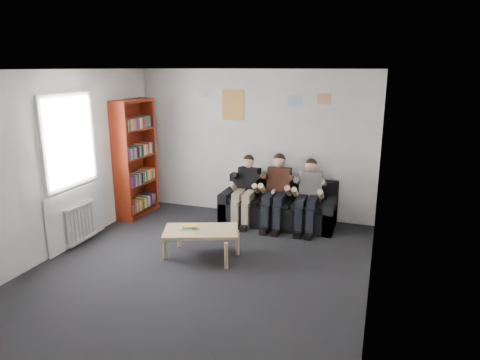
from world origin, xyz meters
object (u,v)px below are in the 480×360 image
object	(u,v)px
sofa	(278,208)
person_middle	(276,192)
coffee_table	(201,233)
person_right	(308,196)
person_left	(246,190)
bookshelf	(136,158)

from	to	relation	value
sofa	person_middle	size ratio (longest dim) A/B	1.57
sofa	coffee_table	distance (m)	1.92
coffee_table	person_right	xyz separation A→B (m)	(1.29, 1.58, 0.23)
person_left	person_right	bearing A→B (deg)	5.31
bookshelf	person_right	xyz separation A→B (m)	(3.21, 0.19, -0.47)
person_right	bookshelf	bearing A→B (deg)	178.48
sofa	bookshelf	xyz separation A→B (m)	(-2.65, -0.38, 0.80)
sofa	coffee_table	bearing A→B (deg)	-112.44
person_right	person_middle	bearing A→B (deg)	175.36
coffee_table	person_middle	world-z (taller)	person_middle
bookshelf	coffee_table	xyz separation A→B (m)	(1.92, -1.39, -0.71)
coffee_table	person_middle	size ratio (longest dim) A/B	0.84
coffee_table	person_middle	xyz separation A→B (m)	(0.73, 1.58, 0.25)
bookshelf	coffee_table	distance (m)	2.47
person_middle	coffee_table	bearing A→B (deg)	-116.82
person_left	person_middle	size ratio (longest dim) A/B	0.95
sofa	person_right	distance (m)	0.68
sofa	bookshelf	bearing A→B (deg)	-171.79
bookshelf	person_middle	size ratio (longest dim) A/B	1.69
sofa	coffee_table	size ratio (longest dim) A/B	1.87
person_left	person_right	world-z (taller)	person_right
bookshelf	coffee_table	world-z (taller)	bookshelf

